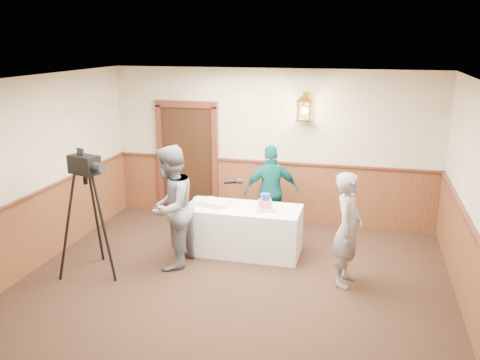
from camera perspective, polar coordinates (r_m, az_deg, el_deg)
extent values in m
plane|color=black|center=(6.56, -2.62, -14.64)|extent=(7.00, 7.00, 0.00)
cube|color=#B9AA8B|center=(9.26, 3.55, 3.76)|extent=(6.00, 0.02, 2.80)
cube|color=white|center=(5.68, -2.97, 10.53)|extent=(6.00, 7.00, 0.02)
cube|color=#602C1B|center=(9.46, 3.44, -1.31)|extent=(5.98, 0.04, 1.10)
cube|color=#602C1B|center=(7.65, -24.75, -6.98)|extent=(0.04, 6.98, 1.10)
cube|color=#602C1B|center=(6.21, 25.36, -12.33)|extent=(0.04, 6.98, 1.10)
cube|color=#4F2215|center=(9.29, 3.48, 2.02)|extent=(5.98, 0.07, 0.04)
cube|color=black|center=(9.71, -5.86, 2.14)|extent=(1.00, 0.06, 2.10)
cube|color=white|center=(8.08, 0.35, -5.61)|extent=(1.80, 0.80, 0.75)
cube|color=beige|center=(7.81, 2.83, -3.26)|extent=(0.34, 0.34, 0.05)
cylinder|color=red|center=(7.78, 2.83, -2.66)|extent=(0.21, 0.21, 0.12)
cylinder|color=#20419C|center=(7.75, 2.84, -1.90)|extent=(0.15, 0.15, 0.10)
cube|color=#E2D487|center=(8.00, -2.71, -2.68)|extent=(0.44, 0.37, 0.08)
cube|color=#C0EFA8|center=(8.14, -4.03, -2.39)|extent=(0.40, 0.36, 0.08)
imported|color=slate|center=(7.49, -7.81, -3.08)|extent=(0.76, 0.95, 1.84)
cylinder|color=black|center=(6.85, -0.98, -0.25)|extent=(0.23, 0.10, 0.09)
sphere|color=black|center=(6.79, -0.02, -0.19)|extent=(0.08, 0.08, 0.08)
imported|color=gray|center=(7.08, 12.01, -5.45)|extent=(0.48, 0.64, 1.60)
imported|color=#0C4C4B|center=(8.65, 3.54, -1.26)|extent=(1.01, 0.68, 1.59)
cube|color=black|center=(7.29, -17.10, 1.66)|extent=(0.48, 0.36, 0.26)
cylinder|color=black|center=(7.08, -15.64, 1.38)|extent=(0.20, 0.18, 0.13)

